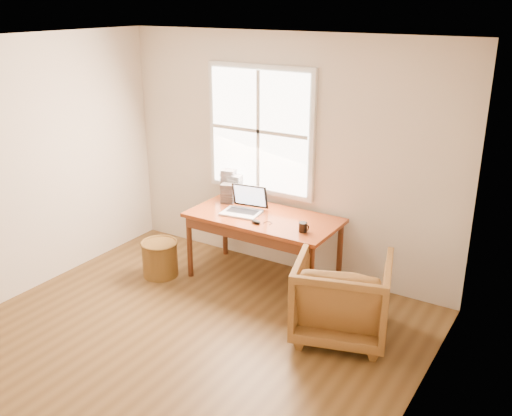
{
  "coord_description": "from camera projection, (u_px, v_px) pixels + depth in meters",
  "views": [
    {
      "loc": [
        2.87,
        -3.0,
        2.92
      ],
      "look_at": [
        -0.0,
        1.65,
        0.89
      ],
      "focal_mm": 40.0,
      "sensor_mm": 36.0,
      "label": 1
    }
  ],
  "objects": [
    {
      "name": "armchair",
      "position": [
        342.0,
        297.0,
        5.13
      ],
      "size": [
        1.04,
        1.05,
        0.77
      ],
      "primitive_type": "imported",
      "rotation": [
        0.0,
        0.0,
        3.44
      ],
      "color": "brown",
      "rests_on": "room_shell"
    },
    {
      "name": "coffee_mug",
      "position": [
        303.0,
        227.0,
        5.59
      ],
      "size": [
        0.11,
        0.11,
        0.1
      ],
      "primitive_type": "cylinder",
      "rotation": [
        0.0,
        0.0,
        0.33
      ],
      "color": "black",
      "rests_on": "desk"
    },
    {
      "name": "cd_stack_c",
      "position": [
        229.0,
        184.0,
        6.47
      ],
      "size": [
        0.17,
        0.16,
        0.34
      ],
      "primitive_type": "cube",
      "rotation": [
        0.0,
        0.0,
        0.2
      ],
      "color": "#A2A5B0",
      "rests_on": "desk"
    },
    {
      "name": "cd_stack_a",
      "position": [
        235.0,
        188.0,
        6.44
      ],
      "size": [
        0.16,
        0.15,
        0.29
      ],
      "primitive_type": "cube",
      "rotation": [
        0.0,
        0.0,
        0.14
      ],
      "color": "#B9BDC5",
      "rests_on": "desk"
    },
    {
      "name": "cd_stack_d",
      "position": [
        249.0,
        197.0,
        6.35
      ],
      "size": [
        0.14,
        0.13,
        0.16
      ],
      "primitive_type": "cube",
      "rotation": [
        0.0,
        0.0,
        -0.13
      ],
      "color": "#B3B9BF",
      "rests_on": "desk"
    },
    {
      "name": "wicker_stool",
      "position": [
        160.0,
        259.0,
        6.31
      ],
      "size": [
        0.45,
        0.45,
        0.39
      ],
      "primitive_type": "cylinder",
      "rotation": [
        0.0,
        0.0,
        -0.18
      ],
      "color": "brown",
      "rests_on": "room_shell"
    },
    {
      "name": "laptop",
      "position": [
        241.0,
        201.0,
        6.01
      ],
      "size": [
        0.44,
        0.45,
        0.29
      ],
      "primitive_type": null,
      "rotation": [
        0.0,
        0.0,
        0.14
      ],
      "color": "silver",
      "rests_on": "desk"
    },
    {
      "name": "cd_stack_b",
      "position": [
        228.0,
        193.0,
        6.36
      ],
      "size": [
        0.17,
        0.16,
        0.22
      ],
      "primitive_type": "cube",
      "rotation": [
        0.0,
        0.0,
        0.33
      ],
      "color": "#242429",
      "rests_on": "desk"
    },
    {
      "name": "room_shell",
      "position": [
        155.0,
        212.0,
        4.51
      ],
      "size": [
        4.04,
        4.54,
        2.64
      ],
      "color": "brown",
      "rests_on": "ground"
    },
    {
      "name": "mouse",
      "position": [
        256.0,
        222.0,
        5.8
      ],
      "size": [
        0.12,
        0.08,
        0.04
      ],
      "primitive_type": "ellipsoid",
      "rotation": [
        0.0,
        0.0,
        -0.16
      ],
      "color": "black",
      "rests_on": "desk"
    },
    {
      "name": "desk",
      "position": [
        264.0,
        218.0,
        6.01
      ],
      "size": [
        1.6,
        0.8,
        0.04
      ],
      "primitive_type": "cube",
      "color": "brown",
      "rests_on": "room_shell"
    }
  ]
}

